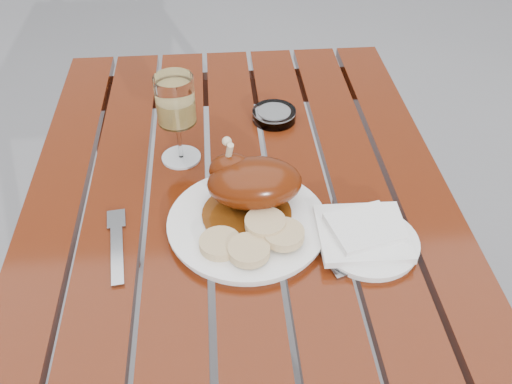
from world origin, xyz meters
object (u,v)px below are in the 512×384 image
side_plate (369,243)px  ashtray (274,115)px  table (243,325)px  dinner_plate (247,224)px  wine_glass (177,120)px

side_plate → ashtray: 0.42m
side_plate → ashtray: (-0.12, 0.40, 0.01)m
ashtray → table: bearing=-108.7°
dinner_plate → ashtray: 0.35m
table → side_plate: 0.45m
table → ashtray: ashtray is taller
dinner_plate → ashtray: (0.08, 0.34, 0.00)m
table → wine_glass: wine_glass is taller
wine_glass → ashtray: wine_glass is taller
dinner_plate → ashtray: size_ratio=2.92×
dinner_plate → wine_glass: wine_glass is taller
ashtray → wine_glass: bearing=-148.4°
dinner_plate → side_plate: bearing=-16.7°
table → wine_glass: size_ratio=6.47×
dinner_plate → side_plate: (0.20, -0.06, -0.00)m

